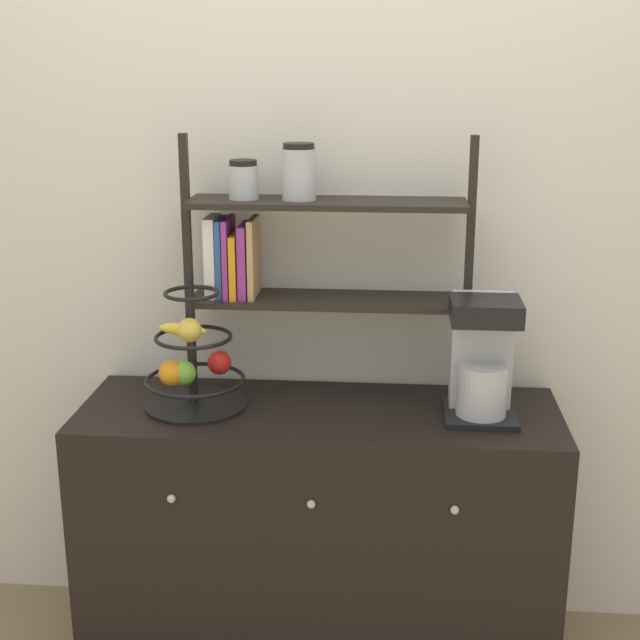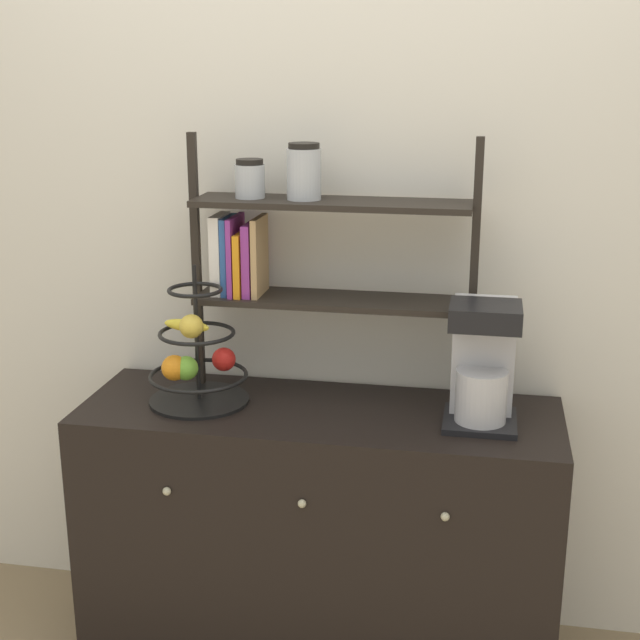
{
  "view_description": "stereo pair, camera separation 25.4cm",
  "coord_description": "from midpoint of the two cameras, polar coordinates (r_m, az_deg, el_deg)",
  "views": [
    {
      "loc": [
        0.21,
        -2.19,
        1.8
      ],
      "look_at": [
        0.0,
        0.24,
        1.09
      ],
      "focal_mm": 50.0,
      "sensor_mm": 36.0,
      "label": 1
    },
    {
      "loc": [
        0.46,
        -2.15,
        1.8
      ],
      "look_at": [
        0.0,
        0.24,
        1.09
      ],
      "focal_mm": 50.0,
      "sensor_mm": 36.0,
      "label": 2
    }
  ],
  "objects": [
    {
      "name": "wall_back",
      "position": [
        2.76,
        3.67,
        5.85
      ],
      "size": [
        7.0,
        0.05,
        2.6
      ],
      "primitive_type": "cube",
      "color": "silver",
      "rests_on": "ground_plane"
    },
    {
      "name": "sideboard",
      "position": [
        2.8,
        2.58,
        -13.51
      ],
      "size": [
        1.42,
        0.5,
        0.81
      ],
      "color": "black",
      "rests_on": "ground_plane"
    },
    {
      "name": "coffee_maker",
      "position": [
        2.55,
        13.21,
        -2.81
      ],
      "size": [
        0.2,
        0.21,
        0.35
      ],
      "color": "black",
      "rests_on": "sideboard"
    },
    {
      "name": "fruit_stand",
      "position": [
        2.64,
        -5.24,
        -2.63
      ],
      "size": [
        0.3,
        0.3,
        0.42
      ],
      "color": "black",
      "rests_on": "sideboard"
    },
    {
      "name": "shelf_hutch",
      "position": [
        2.63,
        1.07,
        5.06
      ],
      "size": [
        0.86,
        0.2,
        0.79
      ],
      "color": "black",
      "rests_on": "sideboard"
    }
  ]
}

